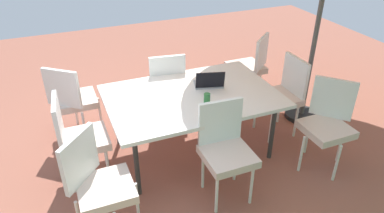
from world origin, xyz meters
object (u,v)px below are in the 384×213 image
object	(u,v)px
chair_southeast	(73,98)
chair_northwest	(328,121)
chair_east	(78,136)
chair_south	(166,83)
chair_southwest	(250,64)
chair_north	(225,147)
cup	(207,98)
dining_table	(192,98)
laptop	(209,83)
chair_northeast	(98,182)
chair_west	(283,93)

from	to	relation	value
chair_southeast	chair_northwest	world-z (taller)	same
chair_east	chair_south	xyz separation A→B (m)	(-1.19, -0.77, 0.00)
chair_south	chair_southwest	bearing A→B (deg)	-167.03
chair_north	cup	world-z (taller)	chair_north
dining_table	chair_east	xyz separation A→B (m)	(1.24, 0.02, -0.15)
chair_south	chair_north	size ratio (longest dim) A/B	1.00
chair_east	cup	bearing A→B (deg)	-93.82
dining_table	chair_north	size ratio (longest dim) A/B	1.88
chair_southeast	laptop	bearing A→B (deg)	-165.77
chair_northwest	chair_north	xyz separation A→B (m)	(1.21, -0.00, 0.00)
laptop	cup	bearing A→B (deg)	77.96
dining_table	cup	xyz separation A→B (m)	(-0.08, 0.22, 0.10)
chair_southwest	cup	size ratio (longest dim) A/B	9.05
chair_southeast	chair_northwest	size ratio (longest dim) A/B	1.00
dining_table	chair_south	size ratio (longest dim) A/B	1.88
dining_table	chair_southwest	distance (m)	1.51
chair_southeast	chair_east	bearing A→B (deg)	126.42
chair_east	chair_northwest	world-z (taller)	same
dining_table	chair_northeast	distance (m)	1.41
chair_south	chair_northeast	world-z (taller)	same
chair_northeast	laptop	distance (m)	1.69
chair_southeast	dining_table	bearing A→B (deg)	-173.92
chair_northwest	chair_west	size ratio (longest dim) A/B	1.00
chair_south	chair_northwest	world-z (taller)	same
chair_northwest	chair_northeast	world-z (taller)	same
chair_east	chair_north	size ratio (longest dim) A/B	1.00
chair_north	chair_southwest	xyz separation A→B (m)	(-1.20, -1.60, 0.00)
chair_northeast	cup	bearing A→B (deg)	-24.04
chair_west	chair_north	bearing A→B (deg)	-57.84
cup	chair_northeast	bearing A→B (deg)	23.91
chair_east	chair_southeast	size ratio (longest dim) A/B	1.00
chair_east	laptop	world-z (taller)	chair_east
chair_southeast	chair_northwest	xyz separation A→B (m)	(-2.44, 1.55, 0.00)
chair_north	chair_northeast	world-z (taller)	same
chair_northwest	chair_west	xyz separation A→B (m)	(0.07, -0.72, 0.00)
chair_southeast	chair_southwest	world-z (taller)	same
chair_southwest	cup	distance (m)	1.60
chair_south	cup	distance (m)	1.01
chair_southeast	chair_west	xyz separation A→B (m)	(-2.37, 0.83, 0.00)
chair_north	chair_northeast	size ratio (longest dim) A/B	1.00
cup	chair_west	bearing A→B (deg)	-170.51
dining_table	chair_northwest	world-z (taller)	chair_northwest
chair_north	chair_northeast	bearing A→B (deg)	-176.03
chair_south	cup	bearing A→B (deg)	105.86
chair_north	cup	size ratio (longest dim) A/B	9.05
chair_southeast	laptop	xyz separation A→B (m)	(-1.45, 0.68, 0.24)
chair_west	chair_northeast	size ratio (longest dim) A/B	1.00
laptop	chair_southeast	bearing A→B (deg)	-9.16
chair_northwest	laptop	size ratio (longest dim) A/B	2.61
chair_east	chair_north	bearing A→B (deg)	-114.90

